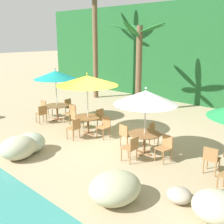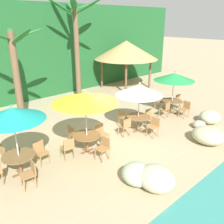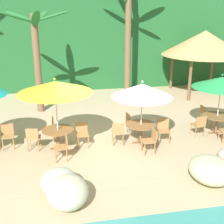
{
  "view_description": "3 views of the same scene",
  "coord_description": "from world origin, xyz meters",
  "px_view_note": "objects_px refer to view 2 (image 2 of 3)",
  "views": [
    {
      "loc": [
        7.09,
        -7.4,
        3.98
      ],
      "look_at": [
        -0.15,
        0.25,
        1.12
      ],
      "focal_mm": 44.98,
      "sensor_mm": 36.0,
      "label": 1
    },
    {
      "loc": [
        -6.44,
        -6.97,
        4.95
      ],
      "look_at": [
        0.24,
        0.28,
        1.23
      ],
      "focal_mm": 39.26,
      "sensor_mm": 36.0,
      "label": 2
    },
    {
      "loc": [
        -1.25,
        -9.76,
        4.76
      ],
      "look_at": [
        0.59,
        0.09,
        1.24
      ],
      "focal_mm": 48.25,
      "sensor_mm": 36.0,
      "label": 3
    }
  ],
  "objects_px": {
    "umbrella_white": "(139,90)",
    "chair_white_right": "(154,125)",
    "dining_table_green": "(172,103)",
    "palm_tree_second": "(14,62)",
    "chair_white_inland": "(123,117)",
    "chair_teal_right": "(30,172)",
    "chair_green_inland": "(159,101)",
    "chair_yellow_seaward": "(101,133)",
    "chair_yellow_left": "(68,147)",
    "dining_table_teal": "(19,159)",
    "umbrella_teal": "(12,114)",
    "chair_yellow_inland": "(73,134)",
    "chair_green_left": "(166,109)",
    "chair_green_right": "(185,108)",
    "chair_teal_seaward": "(40,151)",
    "chair_green_seaward": "(179,101)",
    "chair_white_left": "(126,126)",
    "chair_white_seaward": "(150,116)",
    "dining_table_yellow": "(87,138)",
    "palapa_hut": "(126,50)",
    "palm_tree_third": "(76,33)",
    "chair_teal_inland": "(6,153)",
    "umbrella_yellow": "(85,98)",
    "umbrella_green": "(174,77)",
    "chair_yellow_right": "(104,147)"
  },
  "relations": [
    {
      "from": "dining_table_yellow",
      "to": "chair_green_inland",
      "type": "distance_m",
      "value": 6.17
    },
    {
      "from": "dining_table_teal",
      "to": "palm_tree_second",
      "type": "height_order",
      "value": "palm_tree_second"
    },
    {
      "from": "chair_white_seaward",
      "to": "chair_white_right",
      "type": "height_order",
      "value": "same"
    },
    {
      "from": "chair_teal_right",
      "to": "umbrella_white",
      "type": "bearing_deg",
      "value": 5.08
    },
    {
      "from": "chair_white_right",
      "to": "chair_green_seaward",
      "type": "bearing_deg",
      "value": 17.4
    },
    {
      "from": "chair_yellow_seaward",
      "to": "chair_yellow_left",
      "type": "distance_m",
      "value": 1.7
    },
    {
      "from": "dining_table_teal",
      "to": "chair_teal_inland",
      "type": "bearing_deg",
      "value": 99.12
    },
    {
      "from": "umbrella_teal",
      "to": "dining_table_teal",
      "type": "bearing_deg",
      "value": 180.0
    },
    {
      "from": "umbrella_white",
      "to": "palm_tree_third",
      "type": "distance_m",
      "value": 6.53
    },
    {
      "from": "chair_green_left",
      "to": "chair_green_right",
      "type": "relative_size",
      "value": 1.0
    },
    {
      "from": "umbrella_green",
      "to": "chair_green_left",
      "type": "relative_size",
      "value": 2.75
    },
    {
      "from": "chair_green_right",
      "to": "umbrella_teal",
      "type": "bearing_deg",
      "value": 174.18
    },
    {
      "from": "palapa_hut",
      "to": "chair_white_seaward",
      "type": "bearing_deg",
      "value": -126.33
    },
    {
      "from": "dining_table_green",
      "to": "chair_green_seaward",
      "type": "bearing_deg",
      "value": 4.08
    },
    {
      "from": "chair_teal_right",
      "to": "dining_table_green",
      "type": "xyz_separation_m",
      "value": [
        8.77,
        0.82,
        0.1
      ]
    },
    {
      "from": "umbrella_yellow",
      "to": "chair_green_seaward",
      "type": "bearing_deg",
      "value": 2.72
    },
    {
      "from": "chair_white_left",
      "to": "palm_tree_second",
      "type": "relative_size",
      "value": 0.19
    },
    {
      "from": "chair_yellow_inland",
      "to": "chair_white_right",
      "type": "relative_size",
      "value": 1.0
    },
    {
      "from": "umbrella_white",
      "to": "chair_white_left",
      "type": "height_order",
      "value": "umbrella_white"
    },
    {
      "from": "dining_table_yellow",
      "to": "umbrella_teal",
      "type": "bearing_deg",
      "value": 173.2
    },
    {
      "from": "dining_table_green",
      "to": "palm_tree_second",
      "type": "bearing_deg",
      "value": 149.73
    },
    {
      "from": "chair_teal_inland",
      "to": "chair_yellow_seaward",
      "type": "height_order",
      "value": "same"
    },
    {
      "from": "chair_yellow_seaward",
      "to": "dining_table_yellow",
      "type": "bearing_deg",
      "value": -171.55
    },
    {
      "from": "umbrella_teal",
      "to": "chair_yellow_inland",
      "type": "distance_m",
      "value": 3.09
    },
    {
      "from": "chair_white_seaward",
      "to": "palapa_hut",
      "type": "xyz_separation_m",
      "value": [
        4.44,
        6.03,
        2.34
      ]
    },
    {
      "from": "palm_tree_third",
      "to": "chair_teal_inland",
      "type": "bearing_deg",
      "value": -143.53
    },
    {
      "from": "chair_green_inland",
      "to": "dining_table_teal",
      "type": "bearing_deg",
      "value": -174.63
    },
    {
      "from": "dining_table_yellow",
      "to": "umbrella_white",
      "type": "bearing_deg",
      "value": -0.94
    },
    {
      "from": "dining_table_green",
      "to": "palm_tree_second",
      "type": "xyz_separation_m",
      "value": [
        -6.93,
        4.04,
        2.54
      ]
    },
    {
      "from": "chair_white_right",
      "to": "chair_green_inland",
      "type": "relative_size",
      "value": 1.0
    },
    {
      "from": "chair_teal_inland",
      "to": "chair_yellow_left",
      "type": "xyz_separation_m",
      "value": [
        1.87,
        -1.12,
        0.0
      ]
    },
    {
      "from": "chair_white_inland",
      "to": "umbrella_white",
      "type": "bearing_deg",
      "value": -78.13
    },
    {
      "from": "dining_table_yellow",
      "to": "chair_yellow_left",
      "type": "height_order",
      "value": "chair_yellow_left"
    },
    {
      "from": "chair_white_seaward",
      "to": "chair_green_right",
      "type": "distance_m",
      "value": 2.39
    },
    {
      "from": "chair_teal_right",
      "to": "chair_green_inland",
      "type": "bearing_deg",
      "value": 10.87
    },
    {
      "from": "chair_teal_right",
      "to": "palapa_hut",
      "type": "relative_size",
      "value": 0.18
    },
    {
      "from": "umbrella_teal",
      "to": "dining_table_yellow",
      "type": "height_order",
      "value": "umbrella_teal"
    },
    {
      "from": "umbrella_white",
      "to": "chair_white_right",
      "type": "distance_m",
      "value": 1.72
    },
    {
      "from": "umbrella_white",
      "to": "chair_white_right",
      "type": "xyz_separation_m",
      "value": [
        0.11,
        -0.85,
        -1.5
      ]
    },
    {
      "from": "dining_table_yellow",
      "to": "palm_tree_third",
      "type": "distance_m",
      "value": 8.02
    },
    {
      "from": "dining_table_yellow",
      "to": "palm_tree_second",
      "type": "bearing_deg",
      "value": 100.17
    },
    {
      "from": "umbrella_white",
      "to": "chair_white_right",
      "type": "relative_size",
      "value": 2.71
    },
    {
      "from": "chair_white_seaward",
      "to": "chair_white_inland",
      "type": "distance_m",
      "value": 1.34
    },
    {
      "from": "umbrella_teal",
      "to": "chair_teal_inland",
      "type": "distance_m",
      "value": 1.9
    },
    {
      "from": "umbrella_white",
      "to": "palm_tree_third",
      "type": "xyz_separation_m",
      "value": [
        0.9,
        6.08,
        2.21
      ]
    },
    {
      "from": "chair_teal_seaward",
      "to": "chair_green_seaward",
      "type": "distance_m",
      "value": 8.76
    },
    {
      "from": "dining_table_green",
      "to": "palm_tree_third",
      "type": "xyz_separation_m",
      "value": [
        -2.28,
        5.76,
        3.6
      ]
    },
    {
      "from": "dining_table_teal",
      "to": "chair_green_inland",
      "type": "distance_m",
      "value": 8.7
    },
    {
      "from": "chair_yellow_right",
      "to": "chair_green_inland",
      "type": "relative_size",
      "value": 1.0
    },
    {
      "from": "chair_teal_right",
      "to": "chair_white_left",
      "type": "height_order",
      "value": "same"
    }
  ]
}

